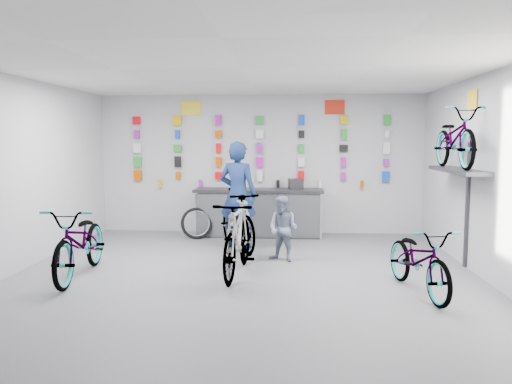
# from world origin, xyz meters

# --- Properties ---
(floor) EXTENTS (8.00, 8.00, 0.00)m
(floor) POSITION_xyz_m (0.00, 0.00, 0.00)
(floor) COLOR #525257
(floor) RESTS_ON ground
(ceiling) EXTENTS (8.00, 8.00, 0.00)m
(ceiling) POSITION_xyz_m (0.00, 0.00, 3.00)
(ceiling) COLOR white
(ceiling) RESTS_ON wall_back
(wall_back) EXTENTS (7.00, 0.00, 7.00)m
(wall_back) POSITION_xyz_m (0.00, 4.00, 1.50)
(wall_back) COLOR silver
(wall_back) RESTS_ON floor
(wall_front) EXTENTS (7.00, 0.00, 7.00)m
(wall_front) POSITION_xyz_m (0.00, -4.00, 1.50)
(wall_front) COLOR silver
(wall_front) RESTS_ON floor
(wall_right) EXTENTS (0.00, 8.00, 8.00)m
(wall_right) POSITION_xyz_m (3.50, 0.00, 1.50)
(wall_right) COLOR silver
(wall_right) RESTS_ON floor
(counter) EXTENTS (2.70, 0.66, 1.00)m
(counter) POSITION_xyz_m (0.00, 3.54, 0.49)
(counter) COLOR black
(counter) RESTS_ON floor
(merch_wall) EXTENTS (5.57, 0.08, 1.56)m
(merch_wall) POSITION_xyz_m (-0.10, 3.93, 1.80)
(merch_wall) COLOR #CA4A00
(merch_wall) RESTS_ON wall_back
(wall_bracket) EXTENTS (0.39, 1.90, 2.00)m
(wall_bracket) POSITION_xyz_m (3.33, 1.20, 1.46)
(wall_bracket) COLOR #333338
(wall_bracket) RESTS_ON wall_right
(sign_left) EXTENTS (0.42, 0.02, 0.30)m
(sign_left) POSITION_xyz_m (-1.50, 3.98, 2.72)
(sign_left) COLOR yellow
(sign_left) RESTS_ON wall_back
(sign_right) EXTENTS (0.42, 0.02, 0.30)m
(sign_right) POSITION_xyz_m (1.60, 3.98, 2.72)
(sign_right) COLOR red
(sign_right) RESTS_ON wall_back
(sign_side) EXTENTS (0.02, 0.40, 0.30)m
(sign_side) POSITION_xyz_m (3.48, 1.20, 2.65)
(sign_side) COLOR yellow
(sign_side) RESTS_ON wall_right
(bike_left) EXTENTS (0.88, 2.09, 1.07)m
(bike_left) POSITION_xyz_m (-2.41, 0.18, 0.54)
(bike_left) COLOR gray
(bike_left) RESTS_ON floor
(bike_center) EXTENTS (0.72, 2.00, 1.18)m
(bike_center) POSITION_xyz_m (-0.10, 0.45, 0.59)
(bike_center) COLOR gray
(bike_center) RESTS_ON floor
(bike_right) EXTENTS (0.94, 1.83, 0.92)m
(bike_right) POSITION_xyz_m (2.38, -0.26, 0.46)
(bike_right) COLOR gray
(bike_right) RESTS_ON floor
(bike_service) EXTENTS (1.25, 1.92, 1.12)m
(bike_service) POSITION_xyz_m (-0.30, 2.21, 0.56)
(bike_service) COLOR gray
(bike_service) RESTS_ON floor
(bike_wall) EXTENTS (0.63, 1.80, 0.95)m
(bike_wall) POSITION_xyz_m (3.25, 1.20, 2.05)
(bike_wall) COLOR gray
(bike_wall) RESTS_ON wall_bracket
(clerk) EXTENTS (0.84, 0.67, 2.00)m
(clerk) POSITION_xyz_m (-0.31, 2.39, 1.00)
(clerk) COLOR #132450
(clerk) RESTS_ON floor
(customer) EXTENTS (0.67, 0.62, 1.10)m
(customer) POSITION_xyz_m (0.56, 1.37, 0.55)
(customer) COLOR slate
(customer) RESTS_ON floor
(spare_wheel) EXTENTS (0.69, 0.41, 0.65)m
(spare_wheel) POSITION_xyz_m (-1.25, 3.17, 0.32)
(spare_wheel) COLOR black
(spare_wheel) RESTS_ON floor
(register) EXTENTS (0.33, 0.34, 0.22)m
(register) POSITION_xyz_m (0.78, 3.55, 1.11)
(register) COLOR black
(register) RESTS_ON counter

